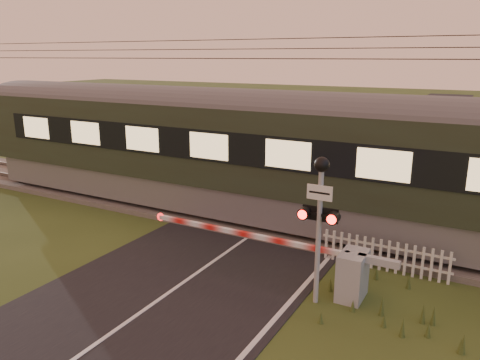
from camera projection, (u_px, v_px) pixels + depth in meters
The scene contains 7 objects.
ground at pixel (147, 309), 10.67m from camera, with size 160.00×160.00×0.00m, color #324219.
road at pixel (141, 313), 10.46m from camera, with size 6.00×140.00×0.03m.
track_bed at pixel (269, 221), 16.15m from camera, with size 140.00×3.40×0.39m.
overhead_wires at pixel (272, 51), 14.69m from camera, with size 120.00×0.62×0.62m.
boom_gate at pixel (340, 270), 11.14m from camera, with size 6.83×0.89×1.19m.
crossing_signal at pixel (320, 205), 10.35m from camera, with size 0.89×0.36×3.48m.
picket_fence at pixel (384, 255), 12.45m from camera, with size 3.44×0.07×0.88m.
Camera 1 is at (6.48, -7.34, 5.59)m, focal length 35.00 mm.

